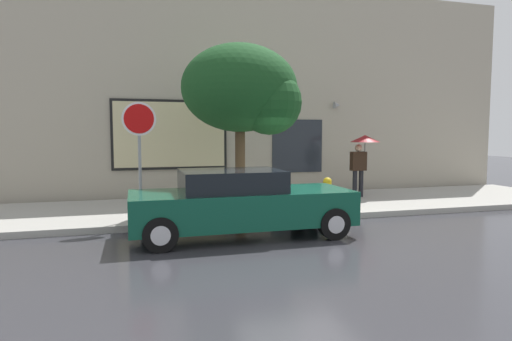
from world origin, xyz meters
TOP-DOWN VIEW (x-y plane):
  - ground_plane at (0.00, 0.00)m, footprint 60.00×60.00m
  - sidewalk at (0.00, 3.00)m, footprint 20.00×4.00m
  - building_facade at (-0.02, 5.50)m, footprint 20.00×0.67m
  - parked_car at (-1.33, 0.02)m, footprint 4.50×1.80m
  - fire_hydrant at (1.47, 1.80)m, footprint 0.30×0.44m
  - pedestrian_with_umbrella at (3.43, 3.46)m, footprint 0.92×0.92m
  - street_tree at (-0.63, 2.23)m, footprint 2.99×2.54m
  - stop_sign at (-3.28, 1.63)m, footprint 0.76×0.10m

SIDE VIEW (x-z plane):
  - ground_plane at x=0.00m, z-range 0.00..0.00m
  - sidewalk at x=0.00m, z-range 0.00..0.15m
  - fire_hydrant at x=1.47m, z-range 0.14..0.97m
  - parked_car at x=-1.33m, z-range 0.00..1.38m
  - pedestrian_with_umbrella at x=3.43m, z-range 0.69..2.62m
  - stop_sign at x=-3.28m, z-range 0.70..3.38m
  - street_tree at x=-0.63m, z-range 1.06..5.31m
  - building_facade at x=-0.02m, z-range -0.02..6.98m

